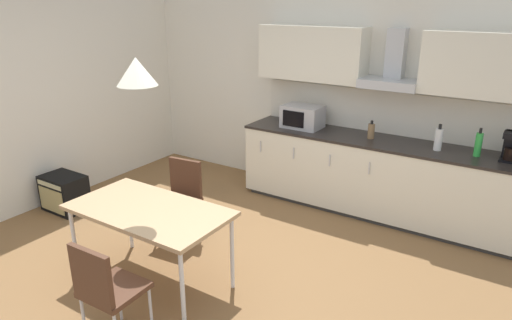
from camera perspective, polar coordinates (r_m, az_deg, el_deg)
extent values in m
cube|color=brown|center=(4.40, -6.93, -14.72)|extent=(8.06, 7.69, 0.02)
cube|color=silver|center=(5.95, 8.89, 9.61)|extent=(6.44, 0.10, 2.89)
cube|color=silver|center=(5.90, -28.71, 7.36)|extent=(0.10, 6.15, 2.89)
cube|color=#333333|center=(5.75, 14.56, -6.11)|extent=(3.19, 0.60, 0.05)
cube|color=silver|center=(5.57, 14.95, -2.00)|extent=(3.32, 0.65, 0.84)
cube|color=#282321|center=(5.43, 15.35, 2.25)|extent=(3.34, 0.67, 0.03)
cube|color=silver|center=(5.78, 0.58, 1.67)|extent=(0.01, 0.01, 0.14)
cube|color=silver|center=(5.55, 4.72, 0.84)|extent=(0.01, 0.01, 0.14)
cube|color=silver|center=(5.36, 9.19, -0.06)|extent=(0.01, 0.01, 0.14)
cube|color=silver|center=(5.20, 13.96, -1.02)|extent=(0.01, 0.01, 0.14)
cube|color=silver|center=(5.65, 16.59, 5.62)|extent=(3.32, 0.02, 0.51)
cube|color=silver|center=(5.75, 7.05, 13.13)|extent=(1.34, 0.34, 0.65)
cube|color=silver|center=(5.20, 27.41, 10.44)|extent=(1.34, 0.34, 0.65)
cube|color=#B7BABF|center=(5.41, 16.42, 9.15)|extent=(0.65, 0.40, 0.10)
cube|color=#B7BABF|center=(5.47, 17.07, 12.37)|extent=(0.20, 0.16, 0.60)
cube|color=#ADADB2|center=(5.76, 5.85, 5.43)|extent=(0.48, 0.34, 0.28)
cube|color=black|center=(5.63, 4.67, 5.13)|extent=(0.29, 0.01, 0.20)
cube|color=black|center=(5.22, 29.08, -0.03)|extent=(0.18, 0.18, 0.02)
cylinder|color=black|center=(5.19, 29.19, 0.67)|extent=(0.12, 0.12, 0.12)
cube|color=black|center=(5.23, 29.39, 1.60)|extent=(0.16, 0.08, 0.30)
cylinder|color=white|center=(5.23, 21.84, 2.38)|extent=(0.08, 0.08, 0.24)
cylinder|color=black|center=(5.20, 22.04, 3.89)|extent=(0.03, 0.03, 0.05)
cylinder|color=green|center=(5.20, 26.03, 1.73)|extent=(0.07, 0.07, 0.25)
cylinder|color=black|center=(5.16, 26.28, 3.31)|extent=(0.03, 0.03, 0.05)
cylinder|color=brown|center=(5.44, 14.20, 3.51)|extent=(0.08, 0.08, 0.17)
cylinder|color=black|center=(5.42, 14.29, 4.59)|extent=(0.03, 0.03, 0.04)
cube|color=tan|center=(4.07, -13.27, -6.13)|extent=(1.42, 0.77, 0.04)
cylinder|color=silver|center=(4.52, -21.72, -9.66)|extent=(0.04, 0.04, 0.71)
cylinder|color=silver|center=(3.66, -9.18, -15.78)|extent=(0.04, 0.04, 0.71)
cylinder|color=silver|center=(4.86, -15.57, -6.79)|extent=(0.04, 0.04, 0.71)
cylinder|color=silver|center=(4.08, -3.00, -11.49)|extent=(0.04, 0.04, 0.71)
cube|color=#4C2D1E|center=(3.61, -17.25, -15.20)|extent=(0.41, 0.41, 0.04)
cube|color=#4C2D1E|center=(3.40, -19.91, -13.46)|extent=(0.38, 0.05, 0.40)
cylinder|color=silver|center=(3.94, -16.74, -16.04)|extent=(0.02, 0.02, 0.43)
cylinder|color=silver|center=(3.74, -13.01, -17.91)|extent=(0.02, 0.02, 0.43)
cube|color=#4C2D1E|center=(4.83, -9.88, -5.27)|extent=(0.44, 0.44, 0.04)
cube|color=#4C2D1E|center=(4.88, -8.79, -2.14)|extent=(0.38, 0.08, 0.40)
cylinder|color=silver|center=(4.72, -9.24, -9.04)|extent=(0.02, 0.02, 0.43)
cylinder|color=silver|center=(4.91, -12.51, -8.09)|extent=(0.02, 0.02, 0.43)
cylinder|color=silver|center=(4.97, -6.96, -7.39)|extent=(0.02, 0.02, 0.43)
cylinder|color=silver|center=(5.15, -10.16, -6.56)|extent=(0.02, 0.02, 0.43)
cube|color=black|center=(6.03, -22.81, -3.80)|extent=(0.52, 0.36, 0.44)
cube|color=tan|center=(5.95, -24.20, -4.65)|extent=(0.44, 0.01, 0.29)
cube|color=beige|center=(5.88, -24.47, -2.88)|extent=(0.44, 0.01, 0.05)
cone|color=silver|center=(3.72, -14.71, 10.66)|extent=(0.32, 0.32, 0.22)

